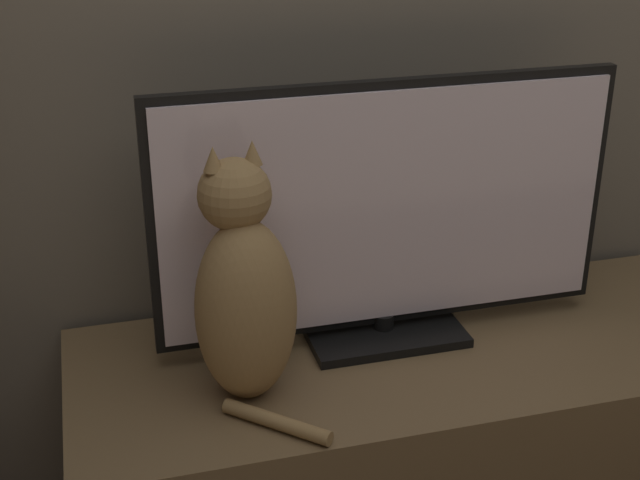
# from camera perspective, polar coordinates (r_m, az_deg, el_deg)

# --- Properties ---
(tv_stand) EXTENTS (1.46, 0.56, 0.48)m
(tv_stand) POSITION_cam_1_polar(r_m,az_deg,el_deg) (2.04, 6.10, -12.69)
(tv_stand) COLOR brown
(tv_stand) RESTS_ON ground_plane
(tv) EXTENTS (0.97, 0.20, 0.56)m
(tv) POSITION_cam_1_polar(r_m,az_deg,el_deg) (1.82, 4.28, 1.48)
(tv) COLOR black
(tv) RESTS_ON tv_stand
(cat) EXTENTS (0.23, 0.32, 0.50)m
(cat) POSITION_cam_1_polar(r_m,az_deg,el_deg) (1.65, -4.91, -3.44)
(cat) COLOR #997547
(cat) RESTS_ON tv_stand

